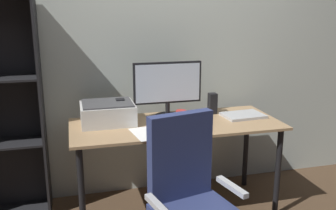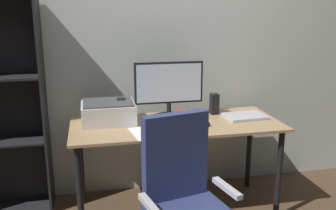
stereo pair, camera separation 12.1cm
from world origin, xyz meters
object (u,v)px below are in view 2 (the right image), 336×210
(monitor, at_px, (169,86))
(speaker_right, at_px, (214,104))
(printer, at_px, (108,112))
(laptop, at_px, (245,116))
(keyboard, at_px, (175,128))
(coffee_mug, at_px, (182,116))
(speaker_left, at_px, (121,109))
(desk, at_px, (176,134))
(mouse, at_px, (203,123))

(monitor, bearing_deg, speaker_right, -1.18)
(monitor, relative_size, printer, 1.37)
(laptop, relative_size, speaker_right, 1.88)
(keyboard, xyz_separation_m, coffee_mug, (0.09, 0.17, 0.03))
(speaker_right, distance_m, printer, 0.87)
(keyboard, height_order, speaker_left, speaker_left)
(coffee_mug, height_order, printer, printer)
(desk, distance_m, mouse, 0.23)
(keyboard, xyz_separation_m, mouse, (0.23, 0.03, 0.01))
(mouse, xyz_separation_m, coffee_mug, (-0.13, 0.15, 0.03))
(desk, xyz_separation_m, speaker_left, (-0.40, 0.18, 0.17))
(mouse, relative_size, speaker_right, 0.56)
(laptop, bearing_deg, mouse, -165.56)
(keyboard, bearing_deg, speaker_left, 136.95)
(monitor, xyz_separation_m, speaker_right, (0.38, -0.01, -0.17))
(mouse, height_order, printer, printer)
(monitor, bearing_deg, keyboard, -94.46)
(speaker_right, bearing_deg, coffee_mug, -155.54)
(desk, relative_size, keyboard, 5.49)
(speaker_right, bearing_deg, desk, -153.24)
(coffee_mug, height_order, laptop, coffee_mug)
(keyboard, relative_size, speaker_left, 1.71)
(desk, xyz_separation_m, coffee_mug, (0.05, 0.04, 0.13))
(desk, distance_m, laptop, 0.58)
(mouse, bearing_deg, desk, 137.37)
(desk, distance_m, keyboard, 0.17)
(speaker_left, bearing_deg, keyboard, -41.66)
(coffee_mug, bearing_deg, laptop, -1.64)
(laptop, bearing_deg, speaker_left, 166.57)
(desk, distance_m, speaker_right, 0.44)
(desk, xyz_separation_m, printer, (-0.50, 0.13, 0.17))
(mouse, distance_m, speaker_right, 0.35)
(mouse, distance_m, speaker_left, 0.65)
(desk, height_order, laptop, laptop)
(monitor, height_order, laptop, monitor)
(desk, relative_size, mouse, 16.59)
(desk, bearing_deg, speaker_left, 155.36)
(monitor, height_order, printer, monitor)
(keyboard, relative_size, mouse, 3.02)
(desk, distance_m, coffee_mug, 0.15)
(monitor, bearing_deg, speaker_left, -178.82)
(coffee_mug, xyz_separation_m, laptop, (0.52, -0.01, -0.03))
(coffee_mug, bearing_deg, speaker_right, 24.46)
(mouse, relative_size, printer, 0.24)
(coffee_mug, xyz_separation_m, printer, (-0.56, 0.09, 0.04))
(keyboard, distance_m, mouse, 0.23)
(monitor, height_order, mouse, monitor)
(desk, bearing_deg, coffee_mug, 38.95)
(printer, bearing_deg, coffee_mug, -9.43)
(speaker_left, bearing_deg, laptop, -9.21)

